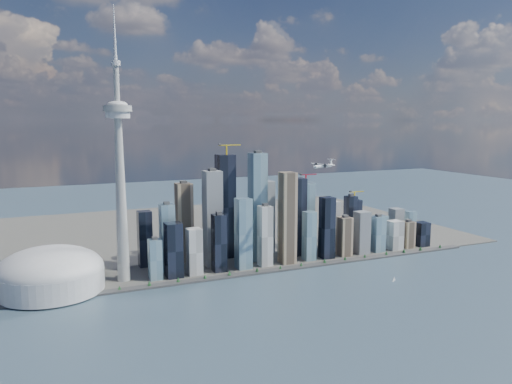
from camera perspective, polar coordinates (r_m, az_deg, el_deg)
name	(u,v)px	position (r m, az deg, el deg)	size (l,w,h in m)	color
ground	(327,312)	(906.32, 8.09, -13.38)	(4000.00, 4000.00, 0.00)	#334D59
seawall	(267,271)	(1113.85, 1.29, -9.04)	(1100.00, 22.00, 4.00)	#383838
land	(205,231)	(1520.86, -5.84, -4.40)	(1400.00, 900.00, 3.00)	#4C4C47
shoreline_trees	(267,268)	(1111.86, 1.29, -8.71)	(960.53, 7.20, 8.80)	#3F2D1E
skyscraper_cluster	(275,224)	(1193.47, 2.16, -3.72)	(736.00, 142.00, 274.86)	black
needle_tower	(120,169)	(1040.83, -15.31, 2.60)	(56.00, 56.00, 550.50)	#9B9C97
dome_stadium	(51,273)	(1057.43, -22.43, -8.51)	(200.00, 200.00, 86.00)	silver
airplane	(323,166)	(1045.32, 7.72, 3.01)	(65.67, 58.77, 16.52)	silver
sailboat_west	(393,280)	(1089.70, 15.41, -9.70)	(5.91, 3.05, 8.25)	white
sailboat_east	(394,279)	(1096.48, 15.50, -9.57)	(6.90, 2.29, 9.56)	white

